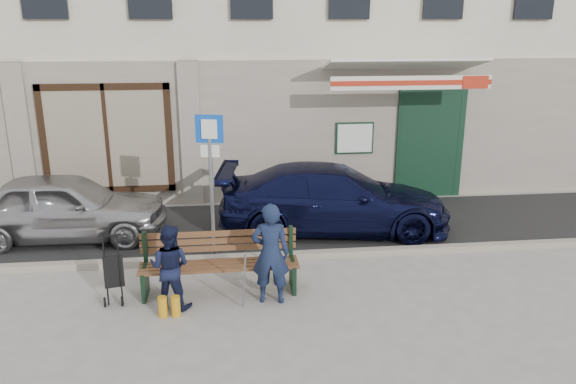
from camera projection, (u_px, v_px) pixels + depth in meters
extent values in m
plane|color=#9E9991|center=(274.00, 300.00, 8.37)|extent=(80.00, 80.00, 0.00)
cube|color=#282828|center=(260.00, 228.00, 11.32)|extent=(60.00, 3.20, 0.01)
cube|color=#9E9384|center=(266.00, 257.00, 9.78)|extent=(60.00, 0.18, 0.12)
cube|color=#9E9384|center=(254.00, 133.00, 12.63)|extent=(20.00, 0.12, 3.20)
cube|color=maroon|center=(109.00, 138.00, 12.36)|extent=(2.50, 0.12, 2.00)
cube|color=black|center=(430.00, 143.00, 13.09)|extent=(1.60, 0.10, 2.60)
cube|color=black|center=(423.00, 143.00, 13.56)|extent=(1.25, 0.90, 2.40)
cube|color=white|center=(355.00, 138.00, 12.82)|extent=(0.80, 0.03, 0.65)
cube|color=white|center=(400.00, 66.00, 12.23)|extent=(3.40, 1.72, 0.42)
cube|color=white|center=(412.00, 83.00, 11.50)|extent=(3.40, 0.05, 0.28)
cube|color=#B12815|center=(412.00, 83.00, 11.47)|extent=(3.40, 0.02, 0.10)
imported|color=#ABABAF|center=(64.00, 207.00, 10.61)|extent=(3.80, 1.60, 1.28)
imported|color=black|center=(334.00, 199.00, 11.05)|extent=(4.72, 2.41, 1.31)
cylinder|color=gray|center=(212.00, 191.00, 9.56)|extent=(0.07, 0.07, 2.44)
cube|color=#0D49BB|center=(209.00, 129.00, 9.25)|extent=(0.46, 0.13, 0.47)
cube|color=white|center=(209.00, 129.00, 9.22)|extent=(0.26, 0.08, 0.32)
cube|color=white|center=(210.00, 151.00, 9.36)|extent=(0.32, 0.10, 0.21)
cube|color=brown|center=(219.00, 265.00, 8.49)|extent=(2.40, 0.50, 0.04)
cube|color=brown|center=(219.00, 241.00, 8.67)|extent=(2.40, 0.10, 0.36)
cube|color=black|center=(145.00, 283.00, 8.43)|extent=(0.06, 0.50, 0.45)
cube|color=black|center=(293.00, 275.00, 8.68)|extent=(0.06, 0.50, 0.45)
cube|color=white|center=(269.00, 264.00, 8.47)|extent=(0.34, 0.25, 0.11)
cylinder|color=gray|center=(244.00, 281.00, 7.88)|extent=(0.07, 0.34, 0.96)
cylinder|color=orange|center=(163.00, 307.00, 7.87)|extent=(0.13, 0.13, 0.30)
cylinder|color=orange|center=(176.00, 306.00, 7.89)|extent=(0.13, 0.13, 0.30)
imported|color=#16203D|center=(271.00, 253.00, 8.14)|extent=(0.60, 0.44, 1.53)
imported|color=#121733|center=(170.00, 267.00, 8.02)|extent=(0.72, 0.63, 1.26)
cylinder|color=black|center=(105.00, 302.00, 8.17)|extent=(0.06, 0.15, 0.14)
cylinder|color=black|center=(122.00, 301.00, 8.20)|extent=(0.06, 0.15, 0.14)
cube|color=black|center=(114.00, 271.00, 8.27)|extent=(0.33, 0.31, 0.48)
cylinder|color=black|center=(112.00, 235.00, 8.23)|extent=(0.26, 0.08, 0.02)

